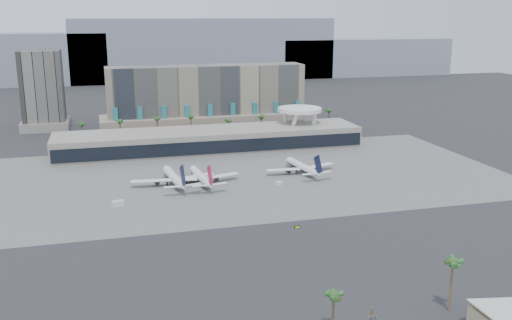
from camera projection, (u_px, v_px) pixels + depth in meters
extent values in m
plane|color=#232326|center=(263.00, 215.00, 218.60)|extent=(900.00, 900.00, 0.00)
cube|color=#5B5B59|center=(232.00, 176.00, 270.06)|extent=(260.00, 130.00, 0.06)
cube|color=gray|center=(204.00, 49.00, 664.75)|extent=(300.00, 60.00, 70.00)
cube|color=gray|center=(361.00, 57.00, 717.94)|extent=(220.00, 60.00, 45.00)
cube|color=gray|center=(207.00, 97.00, 379.65)|extent=(130.00, 22.00, 42.00)
cube|color=tan|center=(208.00, 121.00, 381.75)|extent=(140.00, 30.00, 10.00)
cube|color=teal|center=(116.00, 122.00, 356.37)|extent=(3.00, 2.00, 18.00)
cube|color=teal|center=(140.00, 121.00, 360.13)|extent=(3.00, 2.00, 18.00)
cube|color=teal|center=(164.00, 120.00, 363.89)|extent=(3.00, 2.00, 18.00)
cube|color=teal|center=(187.00, 119.00, 367.64)|extent=(3.00, 2.00, 18.00)
cube|color=teal|center=(210.00, 118.00, 371.40)|extent=(3.00, 2.00, 18.00)
cube|color=teal|center=(233.00, 117.00, 375.16)|extent=(3.00, 2.00, 18.00)
cube|color=teal|center=(255.00, 116.00, 378.91)|extent=(3.00, 2.00, 18.00)
cube|color=teal|center=(276.00, 115.00, 382.67)|extent=(3.00, 2.00, 18.00)
cube|color=teal|center=(297.00, 114.00, 386.43)|extent=(3.00, 2.00, 18.00)
cube|color=black|center=(43.00, 90.00, 375.51)|extent=(26.00, 26.00, 52.00)
cube|color=#9E968A|center=(46.00, 124.00, 381.22)|extent=(30.00, 30.00, 6.00)
cube|color=#9E968A|center=(210.00, 140.00, 320.05)|extent=(170.00, 32.00, 12.00)
cube|color=black|center=(216.00, 147.00, 305.01)|extent=(168.00, 0.60, 7.00)
cube|color=black|center=(210.00, 127.00, 318.25)|extent=(170.00, 12.00, 2.50)
cylinder|color=white|center=(306.00, 122.00, 345.74)|extent=(6.98, 6.99, 21.89)
cylinder|color=white|center=(286.00, 123.00, 342.55)|extent=(6.98, 6.99, 21.89)
cylinder|color=white|center=(293.00, 127.00, 330.64)|extent=(6.98, 6.99, 21.89)
cylinder|color=white|center=(313.00, 126.00, 333.83)|extent=(6.98, 6.99, 21.89)
cylinder|color=white|center=(300.00, 110.00, 335.96)|extent=(26.00, 26.00, 2.20)
cylinder|color=white|center=(300.00, 107.00, 335.64)|extent=(16.00, 16.00, 1.20)
cylinder|color=brown|center=(82.00, 134.00, 335.27)|extent=(0.70, 0.70, 12.00)
sphere|color=#2F5321|center=(81.00, 125.00, 333.85)|extent=(2.80, 2.80, 2.80)
cylinder|color=brown|center=(120.00, 132.00, 340.78)|extent=(0.70, 0.70, 12.00)
sphere|color=#2F5321|center=(120.00, 123.00, 339.36)|extent=(2.80, 2.80, 2.80)
cylinder|color=brown|center=(158.00, 130.00, 346.29)|extent=(0.70, 0.70, 12.00)
sphere|color=#2F5321|center=(157.00, 121.00, 344.87)|extent=(2.80, 2.80, 2.80)
cylinder|color=brown|center=(192.00, 129.00, 351.55)|extent=(0.70, 0.70, 12.00)
sphere|color=#2F5321|center=(192.00, 120.00, 350.13)|extent=(2.80, 2.80, 2.80)
cylinder|color=brown|center=(228.00, 127.00, 357.31)|extent=(0.70, 0.70, 12.00)
sphere|color=#2F5321|center=(228.00, 118.00, 355.89)|extent=(2.80, 2.80, 2.80)
cylinder|color=brown|center=(262.00, 125.00, 362.82)|extent=(0.70, 0.70, 12.00)
sphere|color=#2F5321|center=(262.00, 116.00, 361.40)|extent=(2.80, 2.80, 2.80)
cylinder|color=brown|center=(295.00, 124.00, 368.32)|extent=(0.70, 0.70, 12.00)
sphere|color=#2F5321|center=(295.00, 115.00, 366.91)|extent=(2.80, 2.80, 2.80)
cylinder|color=brown|center=(328.00, 122.00, 374.09)|extent=(0.70, 0.70, 12.00)
sphere|color=#2F5321|center=(328.00, 113.00, 372.67)|extent=(2.80, 2.80, 2.80)
cube|color=#4C3826|center=(372.00, 313.00, 125.63)|extent=(3.20, 0.22, 0.22)
cylinder|color=slate|center=(369.00, 319.00, 125.33)|extent=(0.56, 0.56, 0.90)
cylinder|color=slate|center=(372.00, 318.00, 125.55)|extent=(0.56, 0.56, 0.90)
cylinder|color=slate|center=(376.00, 317.00, 125.78)|extent=(0.56, 0.56, 0.90)
cylinder|color=black|center=(366.00, 313.00, 125.22)|extent=(0.12, 0.12, 0.30)
cylinder|color=black|center=(378.00, 311.00, 125.92)|extent=(0.12, 0.12, 0.30)
cylinder|color=white|center=(173.00, 177.00, 257.23)|extent=(6.69, 26.32, 3.82)
cylinder|color=black|center=(173.00, 177.00, 257.26)|extent=(6.55, 25.79, 3.74)
cone|color=white|center=(166.00, 169.00, 270.70)|extent=(4.27, 4.70, 3.82)
cone|color=white|center=(182.00, 186.00, 241.95)|extent=(4.75, 8.97, 3.82)
cube|color=white|center=(150.00, 181.00, 252.80)|extent=(17.49, 5.49, 0.33)
cube|color=white|center=(196.00, 176.00, 260.21)|extent=(17.52, 9.04, 0.33)
cylinder|color=black|center=(157.00, 182.00, 254.48)|extent=(2.51, 4.03, 2.10)
cylinder|color=black|center=(190.00, 178.00, 259.87)|extent=(2.51, 4.03, 2.10)
cube|color=black|center=(183.00, 176.00, 239.43)|extent=(1.44, 8.67, 10.06)
cube|color=white|center=(173.00, 187.00, 239.46)|extent=(7.70, 2.32, 0.24)
cube|color=white|center=(193.00, 185.00, 242.49)|extent=(7.92, 3.93, 0.24)
cylinder|color=black|center=(168.00, 176.00, 267.06)|extent=(0.48, 0.48, 1.53)
cylinder|color=black|center=(167.00, 184.00, 255.95)|extent=(0.67, 0.67, 1.53)
cylinder|color=black|center=(180.00, 182.00, 258.11)|extent=(0.67, 0.67, 1.53)
cylinder|color=white|center=(200.00, 176.00, 258.79)|extent=(5.80, 25.05, 3.64)
cylinder|color=black|center=(200.00, 176.00, 258.82)|extent=(5.68, 24.55, 3.57)
cone|color=white|center=(192.00, 168.00, 271.74)|extent=(3.98, 4.40, 3.64)
cone|color=white|center=(209.00, 185.00, 244.10)|extent=(4.34, 8.48, 3.64)
cube|color=white|center=(179.00, 180.00, 254.78)|extent=(16.70, 5.61, 0.32)
cube|color=white|center=(222.00, 176.00, 261.41)|extent=(16.73, 8.27, 0.32)
cylinder|color=black|center=(185.00, 181.00, 256.32)|extent=(2.31, 3.80, 2.00)
cylinder|color=black|center=(216.00, 178.00, 261.14)|extent=(2.31, 3.80, 2.00)
cube|color=#B51437|center=(210.00, 175.00, 241.69)|extent=(1.18, 8.27, 9.58)
cube|color=white|center=(201.00, 186.00, 241.80)|extent=(7.38, 2.38, 0.23)
cube|color=white|center=(219.00, 184.00, 244.52)|extent=(7.54, 3.59, 0.23)
cylinder|color=black|center=(195.00, 176.00, 268.23)|extent=(0.46, 0.46, 1.46)
cylinder|color=black|center=(194.00, 183.00, 257.62)|extent=(0.64, 0.64, 1.46)
cylinder|color=black|center=(207.00, 181.00, 259.55)|extent=(0.64, 0.64, 1.46)
cylinder|color=white|center=(301.00, 166.00, 276.03)|extent=(6.94, 24.45, 3.55)
cylinder|color=black|center=(301.00, 166.00, 276.06)|extent=(6.80, 23.96, 3.48)
cone|color=white|center=(288.00, 160.00, 288.38)|extent=(4.08, 4.45, 3.55)
cone|color=white|center=(316.00, 174.00, 262.03)|extent=(4.64, 8.40, 3.55)
cube|color=white|center=(283.00, 170.00, 271.66)|extent=(16.16, 4.61, 0.31)
cube|color=white|center=(319.00, 166.00, 279.09)|extent=(16.20, 8.83, 0.31)
cylinder|color=black|center=(288.00, 171.00, 273.29)|extent=(2.43, 3.79, 1.95)
cylinder|color=black|center=(314.00, 168.00, 278.69)|extent=(2.43, 3.79, 1.95)
cube|color=black|center=(318.00, 165.00, 259.70)|extent=(1.58, 8.03, 9.33)
cube|color=white|center=(310.00, 174.00, 259.61)|extent=(7.10, 1.97, 0.22)
cube|color=white|center=(325.00, 172.00, 262.65)|extent=(7.36, 3.85, 0.22)
cylinder|color=black|center=(292.00, 166.00, 285.05)|extent=(0.44, 0.44, 1.42)
cylinder|color=black|center=(296.00, 172.00, 274.78)|extent=(0.62, 0.62, 1.42)
cylinder|color=black|center=(307.00, 171.00, 276.94)|extent=(0.62, 0.62, 1.42)
cube|color=silver|center=(118.00, 203.00, 227.96)|extent=(5.07, 3.58, 2.25)
cube|color=silver|center=(279.00, 183.00, 256.32)|extent=(3.49, 2.76, 1.57)
cube|color=black|center=(297.00, 227.00, 204.32)|extent=(2.19, 0.35, 0.99)
cube|color=yellow|center=(297.00, 227.00, 204.15)|extent=(1.58, 0.09, 0.59)
cylinder|color=black|center=(295.00, 228.00, 204.17)|extent=(0.12, 0.12, 0.59)
cylinder|color=black|center=(299.00, 227.00, 204.57)|extent=(0.12, 0.12, 0.59)
cylinder|color=brown|center=(333.00, 313.00, 136.81)|extent=(0.70, 0.70, 9.95)
sphere|color=#2F5321|center=(334.00, 295.00, 135.65)|extent=(2.80, 2.80, 2.80)
cylinder|color=brown|center=(451.00, 286.00, 146.05)|extent=(0.70, 0.70, 13.86)
sphere|color=#2F5321|center=(453.00, 262.00, 144.40)|extent=(2.80, 2.80, 2.80)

